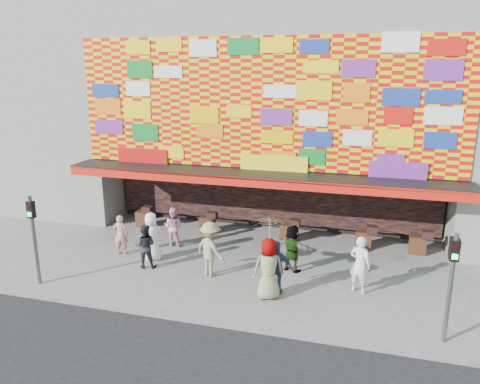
% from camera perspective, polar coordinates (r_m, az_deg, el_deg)
% --- Properties ---
extents(ground, '(90.00, 90.00, 0.00)m').
position_cam_1_polar(ground, '(15.53, -0.94, -11.44)').
color(ground, slate).
rests_on(ground, ground).
extents(shop_building, '(15.20, 9.40, 10.00)m').
position_cam_1_polar(shop_building, '(21.90, 5.26, 10.64)').
color(shop_building, gray).
rests_on(shop_building, ground).
extents(neighbor_left, '(11.00, 8.00, 12.00)m').
position_cam_1_polar(neighbor_left, '(27.26, -23.39, 12.00)').
color(neighbor_left, gray).
rests_on(neighbor_left, ground).
extents(signal_left, '(0.22, 0.20, 3.00)m').
position_cam_1_polar(signal_left, '(16.41, -23.88, -4.27)').
color(signal_left, '#59595B').
rests_on(signal_left, ground).
extents(signal_right, '(0.22, 0.20, 3.00)m').
position_cam_1_polar(signal_right, '(13.03, 24.39, -9.32)').
color(signal_right, '#59595B').
rests_on(signal_right, ground).
extents(ped_a, '(1.04, 0.89, 1.81)m').
position_cam_1_polar(ped_a, '(17.45, -10.72, -5.37)').
color(ped_a, white).
rests_on(ped_a, ground).
extents(ped_b, '(0.63, 0.47, 1.55)m').
position_cam_1_polar(ped_b, '(18.27, -14.32, -5.07)').
color(ped_b, tan).
rests_on(ped_b, ground).
extents(ped_c, '(0.90, 0.78, 1.59)m').
position_cam_1_polar(ped_c, '(16.93, -11.50, -6.48)').
color(ped_c, black).
rests_on(ped_c, ground).
extents(ped_d, '(1.42, 1.21, 1.91)m').
position_cam_1_polar(ped_d, '(15.93, -3.63, -6.97)').
color(ped_d, gray).
rests_on(ped_d, ground).
extents(ped_e, '(1.03, 0.43, 1.76)m').
position_cam_1_polar(ped_e, '(14.75, 4.49, -9.19)').
color(ped_e, '#303B55').
rests_on(ped_e, ground).
extents(ped_f, '(1.62, 1.02, 1.67)m').
position_cam_1_polar(ped_f, '(16.40, 6.40, -6.83)').
color(ped_f, gray).
rests_on(ped_f, ground).
extents(ped_g, '(1.12, 0.96, 1.94)m').
position_cam_1_polar(ped_g, '(14.44, 3.48, -9.34)').
color(ped_g, gray).
rests_on(ped_g, ground).
extents(ped_h, '(0.80, 0.68, 1.87)m').
position_cam_1_polar(ped_h, '(15.27, 14.41, -8.56)').
color(ped_h, silver).
rests_on(ped_h, ground).
extents(ped_i, '(0.77, 0.60, 1.58)m').
position_cam_1_polar(ped_i, '(18.73, -8.14, -4.19)').
color(ped_i, '#F7A0B7').
rests_on(ped_i, ground).
extents(parasol, '(1.13, 1.14, 1.85)m').
position_cam_1_polar(parasol, '(13.99, 3.56, -4.95)').
color(parasol, beige).
rests_on(parasol, ground).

